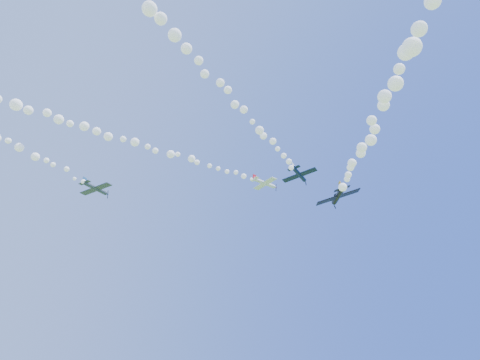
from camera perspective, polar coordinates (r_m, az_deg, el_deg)
plane_white at (r=98.68m, az=3.54°, el=-0.45°), size 7.43×7.86×2.67m
smoke_trail_white at (r=84.43m, az=-17.87°, el=6.16°), size 71.59×9.05×3.11m
plane_navy at (r=95.71m, az=8.45°, el=0.77°), size 8.00×8.43×2.48m
smoke_trail_navy at (r=63.28m, az=-8.39°, el=18.81°), size 81.63×34.37×3.14m
plane_grey at (r=91.40m, az=-19.82°, el=-1.13°), size 7.37×7.79×2.04m
plane_black at (r=73.86m, az=13.75°, el=-2.24°), size 7.10×7.07×2.96m
smoke_trail_black at (r=45.53m, az=24.08°, el=18.47°), size 43.78×54.17×3.19m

